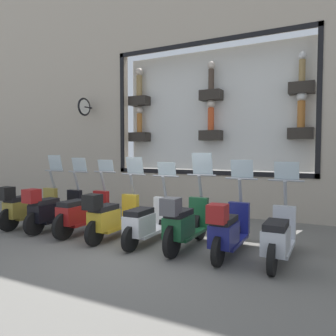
# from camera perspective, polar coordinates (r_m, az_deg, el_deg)

# --- Properties ---
(ground_plane) EXTENTS (120.00, 120.00, 0.00)m
(ground_plane) POSITION_cam_1_polar(r_m,az_deg,el_deg) (6.21, -4.55, -13.48)
(ground_plane) COLOR #66635E
(building_facade) EXTENTS (1.21, 36.00, 9.36)m
(building_facade) POSITION_cam_1_polar(r_m,az_deg,el_deg) (9.70, 7.31, 21.10)
(building_facade) COLOR #ADA08E
(building_facade) RESTS_ON ground_plane
(scooter_silver_0) EXTENTS (1.79, 0.61, 1.57)m
(scooter_silver_0) POSITION_cam_1_polar(r_m,az_deg,el_deg) (5.51, 18.69, -11.29)
(scooter_silver_0) COLOR black
(scooter_silver_0) RESTS_ON ground_plane
(scooter_navy_1) EXTENTS (1.79, 0.60, 1.59)m
(scooter_navy_1) POSITION_cam_1_polar(r_m,az_deg,el_deg) (5.60, 10.37, -10.46)
(scooter_navy_1) COLOR black
(scooter_navy_1) RESTS_ON ground_plane
(scooter_green_2) EXTENTS (1.81, 0.60, 1.72)m
(scooter_green_2) POSITION_cam_1_polar(r_m,az_deg,el_deg) (5.88, 2.85, -9.49)
(scooter_green_2) COLOR black
(scooter_green_2) RESTS_ON ground_plane
(scooter_white_3) EXTENTS (1.79, 0.61, 1.52)m
(scooter_white_3) POSITION_cam_1_polar(r_m,az_deg,el_deg) (6.29, -3.72, -9.38)
(scooter_white_3) COLOR black
(scooter_white_3) RESTS_ON ground_plane
(scooter_yellow_4) EXTENTS (1.79, 0.60, 1.63)m
(scooter_yellow_4) POSITION_cam_1_polar(r_m,az_deg,el_deg) (6.67, -9.94, -8.24)
(scooter_yellow_4) COLOR black
(scooter_yellow_4) RESTS_ON ground_plane
(scooter_red_5) EXTENTS (1.81, 0.60, 1.55)m
(scooter_red_5) POSITION_cam_1_polar(r_m,az_deg,el_deg) (7.22, -14.74, -7.63)
(scooter_red_5) COLOR black
(scooter_red_5) RESTS_ON ground_plane
(scooter_black_6) EXTENTS (1.80, 0.61, 1.59)m
(scooter_black_6) POSITION_cam_1_polar(r_m,az_deg,el_deg) (7.72, -19.52, -6.80)
(scooter_black_6) COLOR black
(scooter_black_6) RESTS_ON ground_plane
(scooter_olive_7) EXTENTS (1.80, 0.61, 1.65)m
(scooter_olive_7) POSITION_cam_1_polar(r_m,az_deg,el_deg) (8.31, -23.32, -6.14)
(scooter_olive_7) COLOR black
(scooter_olive_7) RESTS_ON ground_plane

